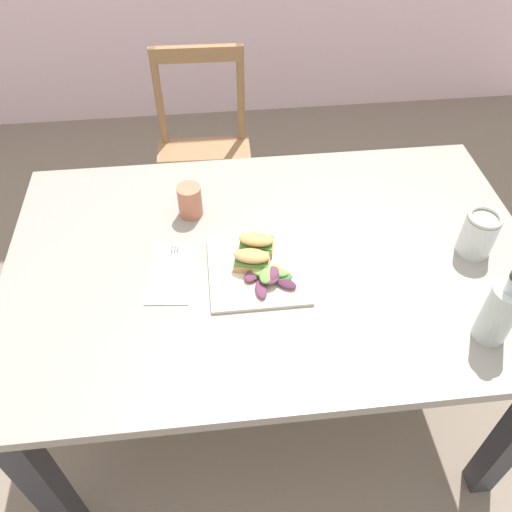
% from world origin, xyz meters
% --- Properties ---
extents(ground_plane, '(8.45, 8.45, 0.00)m').
position_xyz_m(ground_plane, '(0.00, 0.00, 0.00)').
color(ground_plane, '#7A6B5B').
extents(dining_table, '(1.43, 0.92, 0.74)m').
position_xyz_m(dining_table, '(0.10, 0.10, 0.63)').
color(dining_table, gray).
rests_on(dining_table, ground).
extents(chair_wooden_far, '(0.41, 0.41, 0.87)m').
position_xyz_m(chair_wooden_far, '(-0.07, 0.99, 0.45)').
color(chair_wooden_far, '#8E6642').
rests_on(chair_wooden_far, ground).
extents(plate_lunch, '(0.25, 0.25, 0.01)m').
position_xyz_m(plate_lunch, '(0.06, 0.05, 0.74)').
color(plate_lunch, beige).
rests_on(plate_lunch, dining_table).
extents(sandwich_half_front, '(0.10, 0.08, 0.06)m').
position_xyz_m(sandwich_half_front, '(0.04, 0.06, 0.78)').
color(sandwich_half_front, tan).
rests_on(sandwich_half_front, plate_lunch).
extents(sandwich_half_back, '(0.10, 0.08, 0.06)m').
position_xyz_m(sandwich_half_back, '(0.06, 0.12, 0.78)').
color(sandwich_half_back, tan).
rests_on(sandwich_half_back, plate_lunch).
extents(salad_mixed_greens, '(0.14, 0.12, 0.03)m').
position_xyz_m(salad_mixed_greens, '(0.08, 0.01, 0.76)').
color(salad_mixed_greens, '#3D7033').
rests_on(salad_mixed_greens, plate_lunch).
extents(napkin_folded, '(0.13, 0.22, 0.00)m').
position_xyz_m(napkin_folded, '(-0.17, 0.07, 0.74)').
color(napkin_folded, silver).
rests_on(napkin_folded, dining_table).
extents(fork_on_napkin, '(0.05, 0.19, 0.00)m').
position_xyz_m(fork_on_napkin, '(-0.17, 0.09, 0.75)').
color(fork_on_napkin, silver).
rests_on(fork_on_napkin, napkin_folded).
extents(bottle_cold_brew, '(0.07, 0.07, 0.21)m').
position_xyz_m(bottle_cold_brew, '(0.57, -0.21, 0.82)').
color(bottle_cold_brew, black).
rests_on(bottle_cold_brew, dining_table).
extents(mason_jar_iced_tea, '(0.09, 0.09, 0.13)m').
position_xyz_m(mason_jar_iced_tea, '(0.65, 0.07, 0.80)').
color(mason_jar_iced_tea, '#995623').
rests_on(mason_jar_iced_tea, dining_table).
extents(cup_extra_side, '(0.07, 0.07, 0.10)m').
position_xyz_m(cup_extra_side, '(-0.11, 0.30, 0.79)').
color(cup_extra_side, '#B2664C').
rests_on(cup_extra_side, dining_table).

